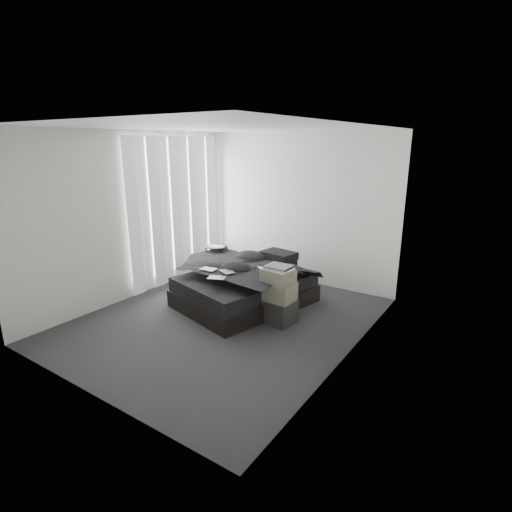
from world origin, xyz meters
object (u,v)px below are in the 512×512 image
Objects in this scene: laptop at (262,265)px; side_stand at (217,265)px; bed at (245,296)px; box_lower at (278,311)px.

laptop is 1.47m from side_stand.
bed is 0.67m from laptop.
side_stand is at bearing -170.40° from laptop.
laptop is 0.46× the size of side_stand.
bed is 1.11m from side_stand.
box_lower reaches higher than bed.
side_stand is 1.91m from box_lower.
bed is 6.24× the size of laptop.
laptop reaches higher than side_stand.
laptop is at bearing 150.29° from box_lower.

